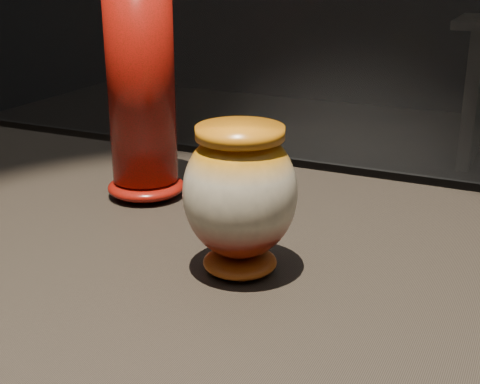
% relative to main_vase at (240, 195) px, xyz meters
% --- Properties ---
extents(main_vase, '(0.14, 0.14, 0.19)m').
position_rel_main_vase_xyz_m(main_vase, '(0.00, 0.00, 0.00)').
color(main_vase, maroon).
rests_on(main_vase, display_plinth).
extents(tall_vase, '(0.15, 0.15, 0.40)m').
position_rel_main_vase_xyz_m(tall_vase, '(-0.26, 0.18, 0.09)').
color(tall_vase, '#A30E0A').
rests_on(tall_vase, display_plinth).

